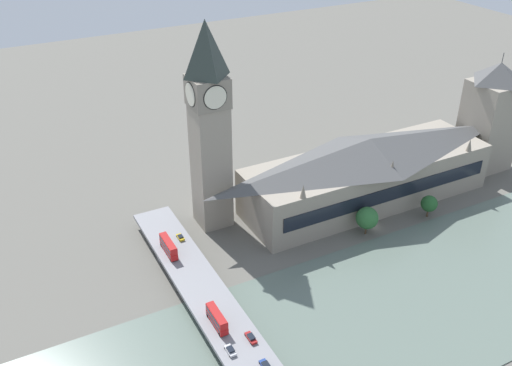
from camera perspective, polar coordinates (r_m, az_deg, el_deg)
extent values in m
plane|color=#605E56|center=(214.95, 11.85, -4.32)|extent=(600.00, 600.00, 0.00)
cube|color=slate|center=(193.93, 18.68, -9.69)|extent=(62.56, 360.00, 0.30)
cube|color=gray|center=(225.83, 10.97, 0.42)|extent=(29.09, 99.32, 18.93)
cube|color=black|center=(215.80, 13.34, -1.08)|extent=(0.40, 91.38, 5.68)
pyramid|color=#4C4C4C|center=(219.64, 11.31, 3.45)|extent=(28.51, 97.34, 7.81)
cone|color=gray|center=(235.86, 20.57, 3.58)|extent=(2.20, 2.20, 5.00)
cone|color=gray|center=(211.21, 13.49, 1.62)|extent=(2.20, 2.20, 5.00)
cone|color=gray|center=(190.89, 4.74, -0.83)|extent=(2.20, 2.20, 5.00)
cube|color=gray|center=(199.67, -4.57, 2.91)|extent=(11.50, 11.50, 56.60)
cube|color=gray|center=(190.26, -4.85, 9.12)|extent=(12.18, 12.18, 10.35)
cylinder|color=black|center=(185.17, -4.12, 8.55)|extent=(0.50, 8.34, 8.34)
cylinder|color=silver|center=(185.07, -4.10, 8.53)|extent=(0.62, 7.73, 7.73)
cylinder|color=black|center=(195.40, -5.55, 9.66)|extent=(0.50, 8.34, 8.34)
cylinder|color=silver|center=(195.51, -5.56, 9.67)|extent=(0.62, 7.73, 7.73)
cylinder|color=black|center=(192.45, -3.21, 9.43)|extent=(8.34, 0.50, 8.34)
cylinder|color=silver|center=(192.50, -3.18, 9.43)|extent=(7.73, 0.62, 7.73)
cylinder|color=black|center=(188.24, -6.53, 8.79)|extent=(8.34, 0.50, 8.34)
cylinder|color=silver|center=(188.20, -6.56, 8.79)|extent=(7.73, 0.62, 7.73)
pyramid|color=#2D3833|center=(185.61, -5.05, 13.28)|extent=(11.73, 11.73, 18.52)
cube|color=gray|center=(262.37, 22.18, 5.39)|extent=(18.14, 18.14, 38.46)
pyramid|color=#4C4C4C|center=(254.40, 23.19, 10.14)|extent=(18.14, 18.14, 8.16)
cylinder|color=#333338|center=(252.64, 23.47, 11.43)|extent=(0.30, 0.30, 4.00)
cube|color=slate|center=(158.88, -0.95, -17.51)|extent=(3.00, 11.42, 3.75)
cube|color=slate|center=(197.09, -8.20, -6.80)|extent=(3.00, 11.42, 3.75)
cube|color=gray|center=(157.06, -0.96, -16.90)|extent=(157.13, 13.44, 1.20)
cube|color=red|center=(190.77, -8.71, -6.57)|extent=(11.10, 2.45, 2.00)
cube|color=black|center=(190.53, -8.72, -6.48)|extent=(9.99, 2.51, 0.88)
cube|color=red|center=(189.49, -8.76, -6.05)|extent=(10.88, 2.45, 2.35)
cube|color=black|center=(189.42, -8.77, -6.02)|extent=(9.99, 2.51, 1.13)
cube|color=#A01515|center=(188.76, -8.79, -5.74)|extent=(10.77, 2.33, 0.16)
cylinder|color=black|center=(195.19, -8.86, -5.96)|extent=(1.07, 0.28, 1.07)
cylinder|color=black|center=(194.68, -9.48, -6.13)|extent=(1.07, 0.28, 1.07)
cylinder|color=black|center=(188.05, -7.89, -7.45)|extent=(1.07, 0.28, 1.07)
cylinder|color=black|center=(187.53, -8.53, -7.63)|extent=(1.07, 0.28, 1.07)
cube|color=red|center=(163.49, -3.92, -13.65)|extent=(10.21, 2.42, 1.87)
cube|color=black|center=(163.23, -3.92, -13.56)|extent=(9.19, 2.48, 0.82)
cube|color=red|center=(162.09, -3.95, -13.13)|extent=(10.00, 2.42, 2.20)
cube|color=black|center=(162.02, -3.95, -13.10)|extent=(9.19, 2.48, 1.06)
cube|color=#A01515|center=(161.29, -3.96, -12.82)|extent=(9.90, 2.30, 0.16)
cylinder|color=black|center=(167.19, -4.16, -12.85)|extent=(1.13, 0.28, 1.13)
cylinder|color=black|center=(166.60, -4.87, -13.07)|extent=(1.13, 0.28, 1.13)
cylinder|color=black|center=(161.67, -2.93, -14.64)|extent=(1.13, 0.28, 1.13)
cylinder|color=black|center=(161.06, -3.66, -14.88)|extent=(1.13, 0.28, 1.13)
cube|color=gold|center=(197.26, -7.57, -5.41)|extent=(3.94, 1.72, 0.60)
cube|color=black|center=(196.87, -7.57, -5.31)|extent=(2.05, 1.55, 0.42)
cylinder|color=black|center=(198.74, -7.52, -5.18)|extent=(0.68, 0.22, 0.68)
cylinder|color=black|center=(198.35, -7.93, -5.29)|extent=(0.68, 0.22, 0.68)
cylinder|color=black|center=(196.42, -7.20, -5.63)|extent=(0.68, 0.22, 0.68)
cylinder|color=black|center=(196.02, -7.62, -5.75)|extent=(0.68, 0.22, 0.68)
cube|color=maroon|center=(159.89, -0.51, -15.24)|extent=(4.60, 1.74, 0.64)
cube|color=black|center=(159.38, -0.49, -15.12)|extent=(2.39, 1.57, 0.55)
cylinder|color=black|center=(161.48, -0.57, -14.78)|extent=(0.62, 0.22, 0.62)
cylinder|color=black|center=(160.99, -1.08, -14.96)|extent=(0.62, 0.22, 0.62)
cylinder|color=black|center=(159.14, 0.07, -15.63)|extent=(0.62, 0.22, 0.62)
cylinder|color=black|center=(158.64, -0.46, -15.81)|extent=(0.62, 0.22, 0.62)
cube|color=navy|center=(153.29, 0.97, -17.80)|extent=(4.22, 1.88, 0.57)
cube|color=black|center=(152.84, 0.99, -17.70)|extent=(2.19, 1.69, 0.47)
cylinder|color=black|center=(154.67, 0.96, -17.34)|extent=(0.69, 0.22, 0.69)
cylinder|color=black|center=(154.12, 0.37, -17.56)|extent=(0.69, 0.22, 0.69)
cube|color=silver|center=(156.81, -2.59, -16.40)|extent=(4.19, 1.83, 0.67)
cube|color=black|center=(156.29, -2.57, -16.28)|extent=(2.18, 1.64, 0.55)
cylinder|color=black|center=(158.24, -2.56, -15.99)|extent=(0.68, 0.22, 0.68)
cylinder|color=black|center=(157.79, -3.13, -16.18)|extent=(0.68, 0.22, 0.68)
cylinder|color=black|center=(156.21, -2.03, -16.75)|extent=(0.68, 0.22, 0.68)
cylinder|color=black|center=(155.75, -2.60, -16.95)|extent=(0.68, 0.22, 0.68)
cylinder|color=brown|center=(224.90, 16.77, -2.89)|extent=(0.70, 0.70, 3.10)
sphere|color=#235628|center=(222.74, 16.93, -1.98)|extent=(6.23, 6.23, 6.23)
cylinder|color=brown|center=(209.71, 10.91, -4.62)|extent=(0.70, 0.70, 3.34)
sphere|color=#2D6633|center=(206.89, 11.05, -3.46)|extent=(8.08, 8.08, 8.08)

